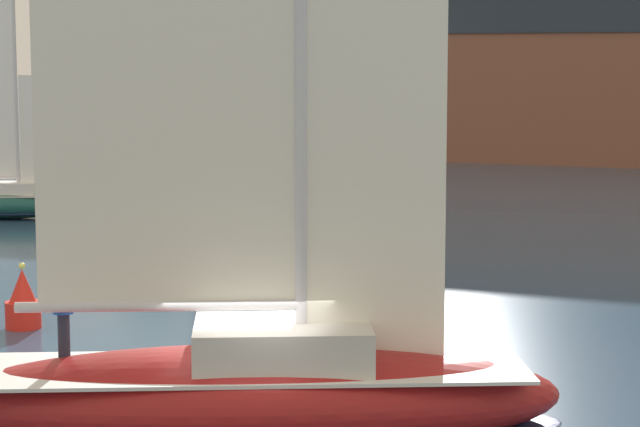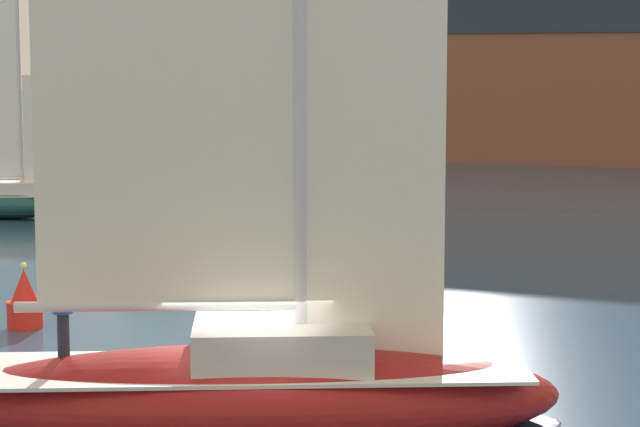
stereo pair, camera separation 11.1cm
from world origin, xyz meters
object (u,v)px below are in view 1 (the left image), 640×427
object	(u,v)px
sailboat_main	(252,384)
sailboat_moored_mid_channel	(6,198)
tree_shore_center	(150,27)
channel_buoy	(23,303)

from	to	relation	value
sailboat_main	sailboat_moored_mid_channel	distance (m)	32.08
sailboat_main	sailboat_moored_mid_channel	size ratio (longest dim) A/B	1.47
tree_shore_center	sailboat_moored_mid_channel	xyz separation A→B (m)	(15.34, -38.60, -7.86)
sailboat_moored_mid_channel	channel_buoy	size ratio (longest dim) A/B	6.07
sailboat_main	sailboat_moored_mid_channel	world-z (taller)	sailboat_main
sailboat_moored_mid_channel	tree_shore_center	bearing A→B (deg)	111.67
sailboat_main	channel_buoy	distance (m)	11.12
tree_shore_center	sailboat_moored_mid_channel	world-z (taller)	tree_shore_center
sailboat_moored_mid_channel	channel_buoy	distance (m)	21.31
channel_buoy	sailboat_main	bearing A→B (deg)	-35.26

